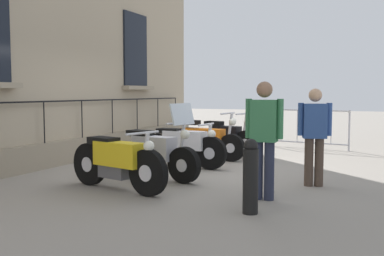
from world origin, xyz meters
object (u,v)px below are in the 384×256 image
Objects in this scene: motorcycle_yellow at (118,162)px; bollard at (251,176)px; motorcycle_silver at (153,154)px; crowd_barrier at (306,127)px; pedestrian_standing at (264,134)px; motorcycle_black at (224,137)px; motorcycle_orange at (201,140)px; pedestrian_walking at (315,132)px; motorcycle_white at (183,146)px.

bollard is at bearing -12.16° from motorcycle_yellow.
motorcycle_silver is 0.87× the size of crowd_barrier.
crowd_barrier is 6.21m from pedestrian_standing.
crowd_barrier is (1.65, 1.91, 0.16)m from motorcycle_black.
motorcycle_orange is at bearing 91.11° from motorcycle_yellow.
pedestrian_walking is at bearing 9.76° from motorcycle_silver.
motorcycle_silver reaches higher than crowd_barrier.
motorcycle_yellow is 0.91× the size of motorcycle_orange.
motorcycle_orange is at bearing -99.42° from motorcycle_black.
motorcycle_yellow is 2.27m from pedestrian_standing.
motorcycle_yellow is 4.58m from motorcycle_black.
motorcycle_yellow is 2.09× the size of bollard.
motorcycle_black is (0.11, 4.58, -0.04)m from motorcycle_yellow.
bollard is at bearing -60.15° from motorcycle_orange.
motorcycle_yellow is 1.25× the size of pedestrian_walking.
motorcycle_white is at bearing -92.02° from motorcycle_black.
motorcycle_white is at bearing 128.05° from bollard.
motorcycle_orange is 1.30× the size of pedestrian_standing.
motorcycle_white is 4.50m from crowd_barrier.
pedestrian_standing is (2.17, -2.04, 0.50)m from motorcycle_white.
pedestrian_walking is (0.51, 1.21, -0.06)m from pedestrian_standing.
pedestrian_standing is at bearing -19.33° from motorcycle_silver.
motorcycle_yellow is at bearing -91.32° from motorcycle_black.
motorcycle_silver is 1.21× the size of pedestrian_standing.
pedestrian_walking reaches higher than motorcycle_orange.
motorcycle_white is 1.02× the size of motorcycle_black.
motorcycle_yellow is 0.84× the size of crowd_barrier.
motorcycle_silver is 3.52m from motorcycle_black.
motorcycle_silver is at bearing -90.88° from motorcycle_black.
pedestrian_standing is at bearing -85.94° from crowd_barrier.
bollard is 0.91m from pedestrian_standing.
motorcycle_silver is 1.28× the size of pedestrian_walking.
pedestrian_walking is at bearing 29.15° from motorcycle_yellow.
motorcycle_orange is 3.98m from pedestrian_standing.
motorcycle_white is (-0.02, 1.29, -0.01)m from motorcycle_silver.
motorcycle_yellow is 6.72m from crowd_barrier.
motorcycle_black is 4.05m from pedestrian_walking.
pedestrian_standing reaches higher than motorcycle_yellow.
motorcycle_black is at bearing -130.83° from crowd_barrier.
motorcycle_black is at bearing 116.06° from pedestrian_standing.
motorcycle_white is (0.03, 2.34, -0.02)m from motorcycle_yellow.
motorcycle_silver is (0.05, 1.05, -0.00)m from motorcycle_yellow.
crowd_barrier reaches higher than motorcycle_black.
motorcycle_silver is at bearing -170.24° from pedestrian_walking.
motorcycle_silver reaches higher than motorcycle_black.
motorcycle_silver is at bearing 144.90° from bollard.
pedestrian_standing is (2.15, -0.75, 0.49)m from motorcycle_silver.
motorcycle_orange is 1.06m from motorcycle_black.
motorcycle_orange reaches higher than bollard.
motorcycle_orange is 2.30× the size of bollard.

